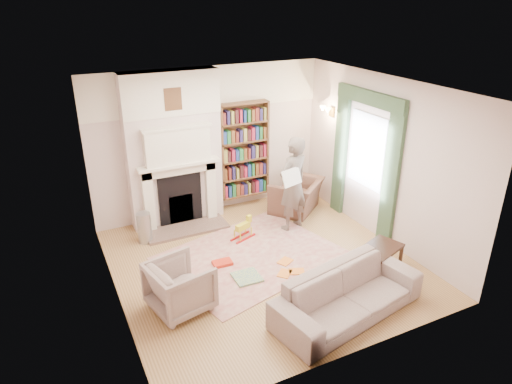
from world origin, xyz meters
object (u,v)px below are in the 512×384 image
armchair_left (180,286)px  paraffin_heater (144,228)px  armchair_reading (296,196)px  coffee_table (379,260)px  sofa (348,294)px  man_reading (293,184)px  bookcase (244,150)px  rocking_horse (243,229)px

armchair_left → paraffin_heater: 2.03m
armchair_reading → paraffin_heater: bearing=-39.4°
coffee_table → armchair_reading: bearing=70.2°
sofa → man_reading: man_reading is taller
paraffin_heater → armchair_reading: bearing=-1.2°
bookcase → sofa: bearing=-93.1°
man_reading → sofa: bearing=59.4°
bookcase → coffee_table: (0.83, -3.14, -0.95)m
armchair_left → coffee_table: size_ratio=1.11×
paraffin_heater → armchair_left: bearing=-89.8°
man_reading → rocking_horse: (-0.98, 0.01, -0.67)m
bookcase → sofa: (-0.21, -3.74, -0.86)m
armchair_reading → sofa: (-1.03, -3.06, -0.00)m
bookcase → man_reading: (0.37, -1.27, -0.30)m
coffee_table → rocking_horse: coffee_table is taller
sofa → coffee_table: size_ratio=3.06×
sofa → bookcase: bearing=75.7°
sofa → man_reading: 2.59m
armchair_left → armchair_reading: bearing=-69.1°
sofa → paraffin_heater: (-1.97, 3.13, -0.04)m
bookcase → sofa: 3.84m
armchair_left → man_reading: bearing=-74.2°
sofa → paraffin_heater: size_ratio=3.90×
sofa → rocking_horse: size_ratio=4.69×
coffee_table → paraffin_heater: paraffin_heater is taller
man_reading → coffee_table: bearing=86.4°
man_reading → paraffin_heater: 2.70m
armchair_left → rocking_horse: size_ratio=1.70×
armchair_reading → rocking_horse: size_ratio=2.13×
bookcase → coffee_table: bookcase is taller
armchair_left → sofa: bearing=-131.7°
armchair_left → sofa: 2.25m
sofa → coffee_table: (1.03, 0.60, -0.09)m
armchair_left → coffee_table: 3.04m
rocking_horse → paraffin_heater: bearing=136.5°
armchair_left → coffee_table: (3.00, -0.50, -0.13)m
bookcase → sofa: bookcase is taller
rocking_horse → armchair_left: bearing=-159.5°
rocking_horse → man_reading: bearing=-21.7°
man_reading → bookcase: bearing=-91.1°
coffee_table → rocking_horse: size_ratio=1.53×
bookcase → coffee_table: 3.38m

